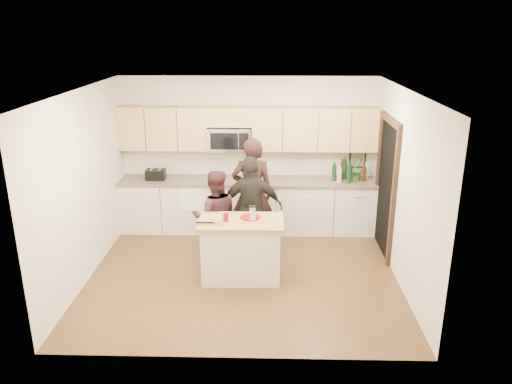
{
  "coord_description": "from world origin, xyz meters",
  "views": [
    {
      "loc": [
        0.37,
        -6.68,
        3.53
      ],
      "look_at": [
        0.18,
        0.35,
        1.17
      ],
      "focal_mm": 35.0,
      "sensor_mm": 36.0,
      "label": 1
    }
  ],
  "objects_px": {
    "woman_center": "(215,217)",
    "woman_right": "(252,208)",
    "toaster": "(156,175)",
    "woman_left": "(252,193)",
    "island": "(241,249)"
  },
  "relations": [
    {
      "from": "toaster",
      "to": "island",
      "type": "bearing_deg",
      "value": -48.28
    },
    {
      "from": "woman_left",
      "to": "woman_right",
      "type": "bearing_deg",
      "value": 91.56
    },
    {
      "from": "woman_right",
      "to": "woman_left",
      "type": "bearing_deg",
      "value": -94.03
    },
    {
      "from": "woman_left",
      "to": "woman_center",
      "type": "xyz_separation_m",
      "value": [
        -0.55,
        -0.61,
        -0.18
      ]
    },
    {
      "from": "island",
      "to": "woman_left",
      "type": "bearing_deg",
      "value": 83.88
    },
    {
      "from": "toaster",
      "to": "woman_left",
      "type": "bearing_deg",
      "value": -20.4
    },
    {
      "from": "woman_left",
      "to": "toaster",
      "type": "bearing_deg",
      "value": -19.56
    },
    {
      "from": "toaster",
      "to": "woman_right",
      "type": "bearing_deg",
      "value": -32.33
    },
    {
      "from": "woman_center",
      "to": "woman_right",
      "type": "xyz_separation_m",
      "value": [
        0.55,
        0.15,
        0.09
      ]
    },
    {
      "from": "woman_right",
      "to": "toaster",
      "type": "bearing_deg",
      "value": -37.07
    },
    {
      "from": "island",
      "to": "woman_left",
      "type": "height_order",
      "value": "woman_left"
    },
    {
      "from": "toaster",
      "to": "woman_right",
      "type": "height_order",
      "value": "woman_right"
    },
    {
      "from": "island",
      "to": "woman_right",
      "type": "relative_size",
      "value": 0.73
    },
    {
      "from": "island",
      "to": "woman_center",
      "type": "bearing_deg",
      "value": 127.62
    },
    {
      "from": "toaster",
      "to": "woman_left",
      "type": "distance_m",
      "value": 1.84
    }
  ]
}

